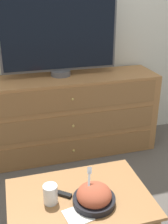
{
  "coord_description": "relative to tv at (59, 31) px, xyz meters",
  "views": [
    {
      "loc": [
        -0.4,
        -2.59,
        1.48
      ],
      "look_at": [
        0.02,
        -1.1,
        0.79
      ],
      "focal_mm": 45.0,
      "sensor_mm": 36.0,
      "label": 1
    }
  ],
  "objects": [
    {
      "name": "ground_plane",
      "position": [
        -0.07,
        0.18,
        -1.14
      ],
      "size": [
        12.0,
        12.0,
        0.0
      ],
      "primitive_type": "plane",
      "color": "#56514C"
    },
    {
      "name": "wall_back",
      "position": [
        -0.07,
        0.21,
        0.16
      ],
      "size": [
        12.0,
        0.05,
        2.6
      ],
      "color": "silver",
      "rests_on": "ground_plane"
    },
    {
      "name": "dresser",
      "position": [
        0.04,
        -0.07,
        -0.76
      ],
      "size": [
        1.66,
        0.45,
        0.75
      ],
      "color": "#9E6B3D",
      "rests_on": "ground_plane"
    },
    {
      "name": "tv",
      "position": [
        0.0,
        0.0,
        0.0
      ],
      "size": [
        1.02,
        0.18,
        0.75
      ],
      "color": "#515156",
      "rests_on": "dresser"
    },
    {
      "name": "coffee_table",
      "position": [
        -0.15,
        -1.19,
        -0.8
      ],
      "size": [
        0.8,
        0.55,
        0.4
      ],
      "color": "#9E6B3D",
      "rests_on": "ground_plane"
    },
    {
      "name": "takeout_bowl",
      "position": [
        -0.08,
        -1.26,
        -0.7
      ],
      "size": [
        0.23,
        0.23,
        0.2
      ],
      "color": "black",
      "rests_on": "coffee_table"
    },
    {
      "name": "drink_cup",
      "position": [
        -0.31,
        -1.19,
        -0.69
      ],
      "size": [
        0.08,
        0.08,
        0.11
      ],
      "color": "beige",
      "rests_on": "coffee_table"
    },
    {
      "name": "napkin",
      "position": [
        -0.19,
        -1.33,
        -0.74
      ],
      "size": [
        0.16,
        0.16,
        0.0
      ],
      "color": "white",
      "rests_on": "coffee_table"
    },
    {
      "name": "remote_control",
      "position": [
        -0.25,
        -1.14,
        -0.73
      ],
      "size": [
        0.13,
        0.11,
        0.02
      ],
      "color": "black",
      "rests_on": "coffee_table"
    }
  ]
}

